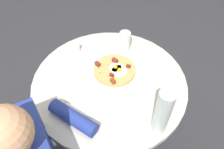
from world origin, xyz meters
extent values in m
plane|color=#2D2D33|center=(0.00, 0.00, 0.00)|extent=(6.00, 6.00, 0.00)
cylinder|color=beige|center=(0.00, 0.00, 0.70)|extent=(0.86, 0.86, 0.03)
cylinder|color=#333338|center=(0.00, 0.00, 0.34)|extent=(0.10, 0.10, 0.69)
cylinder|color=#333338|center=(0.00, 0.00, 0.01)|extent=(0.39, 0.39, 0.02)
sphere|color=tan|center=(0.28, -0.51, 1.04)|extent=(0.19, 0.19, 0.19)
cylinder|color=navy|center=(0.14, -0.27, 0.75)|extent=(0.26, 0.19, 0.07)
cylinder|color=white|center=(-0.04, 0.05, 0.72)|extent=(0.28, 0.28, 0.01)
cylinder|color=tan|center=(-0.04, 0.05, 0.74)|extent=(0.24, 0.24, 0.02)
cylinder|color=white|center=(-0.05, 0.06, 0.75)|extent=(0.07, 0.07, 0.01)
sphere|color=yellow|center=(-0.05, 0.06, 0.76)|extent=(0.02, 0.02, 0.02)
cylinder|color=white|center=(-0.01, 0.07, 0.75)|extent=(0.09, 0.09, 0.01)
sphere|color=yellow|center=(-0.01, 0.07, 0.76)|extent=(0.03, 0.03, 0.03)
cube|color=maroon|center=(-0.11, -0.02, 0.76)|extent=(0.04, 0.03, 0.02)
cube|color=maroon|center=(-0.09, 0.08, 0.76)|extent=(0.04, 0.03, 0.02)
cube|color=maroon|center=(0.04, 0.00, 0.76)|extent=(0.03, 0.02, 0.02)
cube|color=maroon|center=(-0.02, 0.13, 0.76)|extent=(0.03, 0.03, 0.02)
cube|color=maroon|center=(0.00, 0.02, 0.76)|extent=(0.03, 0.03, 0.02)
cube|color=#387F2D|center=(0.00, 0.02, 0.75)|extent=(0.01, 0.00, 0.00)
cube|color=#387F2D|center=(-0.05, -0.03, 0.75)|extent=(0.00, 0.01, 0.00)
cube|color=#387F2D|center=(-0.08, 0.04, 0.75)|extent=(0.01, 0.01, 0.00)
cube|color=#387F2D|center=(-0.04, 0.06, 0.75)|extent=(0.01, 0.00, 0.00)
cylinder|color=white|center=(0.26, -0.02, 0.72)|extent=(0.16, 0.16, 0.01)
cube|color=white|center=(0.07, -0.19, 0.72)|extent=(0.22, 0.22, 0.00)
cube|color=silver|center=(0.08, -0.20, 0.72)|extent=(0.14, 0.13, 0.00)
cube|color=silver|center=(0.06, -0.17, 0.72)|extent=(0.14, 0.13, 0.00)
cylinder|color=silver|center=(-0.20, 0.21, 0.78)|extent=(0.07, 0.07, 0.12)
cylinder|color=silver|center=(0.36, 0.08, 0.85)|extent=(0.07, 0.07, 0.27)
cylinder|color=white|center=(-0.32, -0.06, 0.74)|extent=(0.03, 0.03, 0.05)
camera|label=1|loc=(0.74, -0.37, 1.71)|focal=37.01mm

